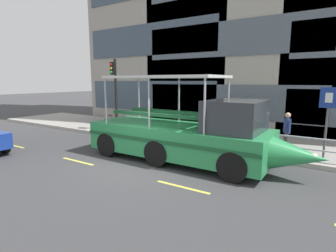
{
  "coord_description": "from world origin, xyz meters",
  "views": [
    {
      "loc": [
        6.16,
        -7.64,
        3.16
      ],
      "look_at": [
        0.21,
        1.56,
        1.3
      ],
      "focal_mm": 28.5,
      "sensor_mm": 36.0,
      "label": 1
    }
  ],
  "objects_px": {
    "parking_sign": "(328,111)",
    "pedestrian_near_bow": "(287,129)",
    "duck_tour_boat": "(188,135)",
    "leaned_bicycle": "(113,124)",
    "traffic_light_pole": "(115,88)",
    "pedestrian_mid_left": "(220,120)"
  },
  "relations": [
    {
      "from": "pedestrian_near_bow",
      "to": "parking_sign",
      "type": "bearing_deg",
      "value": -14.42
    },
    {
      "from": "pedestrian_near_bow",
      "to": "duck_tour_boat",
      "type": "bearing_deg",
      "value": -136.99
    },
    {
      "from": "traffic_light_pole",
      "to": "parking_sign",
      "type": "xyz_separation_m",
      "value": [
        10.98,
        -0.25,
        -0.7
      ]
    },
    {
      "from": "duck_tour_boat",
      "to": "pedestrian_near_bow",
      "type": "distance_m",
      "value": 4.22
    },
    {
      "from": "leaned_bicycle",
      "to": "duck_tour_boat",
      "type": "xyz_separation_m",
      "value": [
        6.57,
        -2.57,
        0.52
      ]
    },
    {
      "from": "leaned_bicycle",
      "to": "duck_tour_boat",
      "type": "relative_size",
      "value": 0.19
    },
    {
      "from": "leaned_bicycle",
      "to": "pedestrian_mid_left",
      "type": "xyz_separation_m",
      "value": [
        6.42,
        1.02,
        0.66
      ]
    },
    {
      "from": "leaned_bicycle",
      "to": "duck_tour_boat",
      "type": "distance_m",
      "value": 7.08
    },
    {
      "from": "traffic_light_pole",
      "to": "pedestrian_near_bow",
      "type": "height_order",
      "value": "traffic_light_pole"
    },
    {
      "from": "parking_sign",
      "to": "pedestrian_near_bow",
      "type": "xyz_separation_m",
      "value": [
        -1.4,
        0.36,
        -0.84
      ]
    },
    {
      "from": "leaned_bicycle",
      "to": "pedestrian_mid_left",
      "type": "relative_size",
      "value": 1.01
    },
    {
      "from": "traffic_light_pole",
      "to": "leaned_bicycle",
      "type": "distance_m",
      "value": 2.2
    },
    {
      "from": "traffic_light_pole",
      "to": "pedestrian_mid_left",
      "type": "xyz_separation_m",
      "value": [
        6.34,
        0.82,
        -1.53
      ]
    },
    {
      "from": "traffic_light_pole",
      "to": "pedestrian_near_bow",
      "type": "relative_size",
      "value": 2.51
    },
    {
      "from": "traffic_light_pole",
      "to": "leaned_bicycle",
      "type": "relative_size",
      "value": 2.44
    },
    {
      "from": "leaned_bicycle",
      "to": "pedestrian_near_bow",
      "type": "height_order",
      "value": "pedestrian_near_bow"
    },
    {
      "from": "parking_sign",
      "to": "duck_tour_boat",
      "type": "relative_size",
      "value": 0.3
    },
    {
      "from": "traffic_light_pole",
      "to": "pedestrian_mid_left",
      "type": "height_order",
      "value": "traffic_light_pole"
    },
    {
      "from": "pedestrian_mid_left",
      "to": "pedestrian_near_bow",
      "type": "bearing_deg",
      "value": -12.41
    },
    {
      "from": "duck_tour_boat",
      "to": "pedestrian_near_bow",
      "type": "xyz_separation_m",
      "value": [
        3.09,
        2.88,
        0.12
      ]
    },
    {
      "from": "parking_sign",
      "to": "duck_tour_boat",
      "type": "xyz_separation_m",
      "value": [
        -4.49,
        -2.52,
        -0.97
      ]
    },
    {
      "from": "traffic_light_pole",
      "to": "duck_tour_boat",
      "type": "distance_m",
      "value": 7.26
    }
  ]
}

